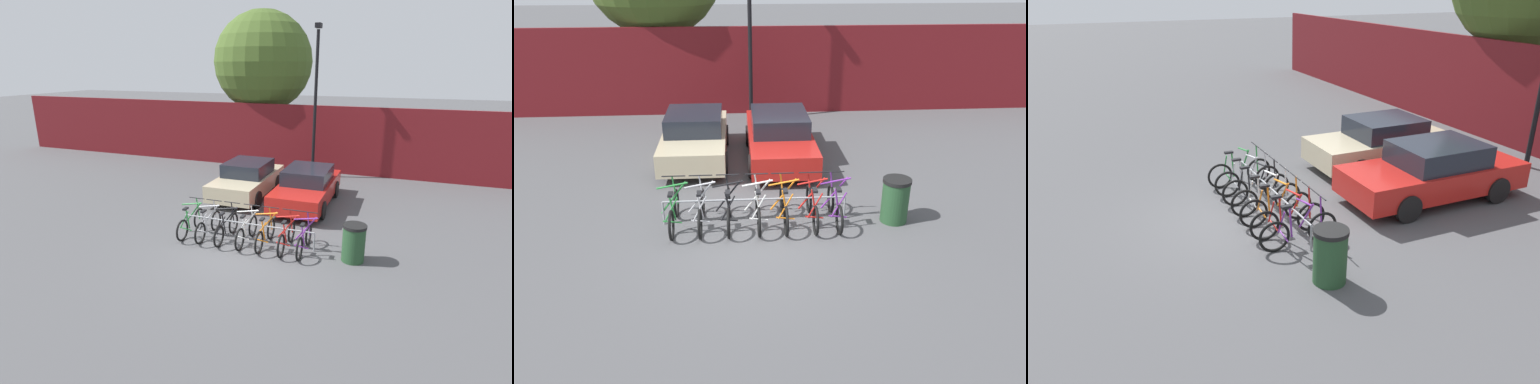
% 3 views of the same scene
% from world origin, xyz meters
% --- Properties ---
extents(ground_plane, '(120.00, 120.00, 0.00)m').
position_xyz_m(ground_plane, '(0.00, 0.00, 0.00)').
color(ground_plane, '#4C4C4F').
extents(bike_rack, '(4.12, 0.04, 0.57)m').
position_xyz_m(bike_rack, '(-0.09, 0.68, 0.49)').
color(bike_rack, gray).
rests_on(bike_rack, ground).
extents(bicycle_green, '(0.68, 1.71, 1.05)m').
position_xyz_m(bicycle_green, '(-1.88, 0.53, 0.38)').
color(bicycle_green, black).
rests_on(bicycle_green, ground).
extents(bicycle_silver, '(0.68, 1.71, 1.05)m').
position_xyz_m(bicycle_silver, '(-1.28, 0.53, 0.38)').
color(bicycle_silver, black).
rests_on(bicycle_silver, ground).
extents(bicycle_black, '(0.68, 1.71, 1.05)m').
position_xyz_m(bicycle_black, '(-0.68, 0.53, 0.38)').
color(bicycle_black, black).
rests_on(bicycle_black, ground).
extents(bicycle_white, '(0.68, 1.71, 1.05)m').
position_xyz_m(bicycle_white, '(-0.03, 0.53, 0.38)').
color(bicycle_white, black).
rests_on(bicycle_white, ground).
extents(bicycle_orange, '(0.68, 1.71, 1.05)m').
position_xyz_m(bicycle_orange, '(0.55, 0.53, 0.38)').
color(bicycle_orange, black).
rests_on(bicycle_orange, ground).
extents(bicycle_red, '(0.68, 1.71, 1.05)m').
position_xyz_m(bicycle_red, '(1.18, 0.53, 0.38)').
color(bicycle_red, black).
rests_on(bicycle_red, ground).
extents(bicycle_purple, '(0.68, 1.71, 1.05)m').
position_xyz_m(bicycle_purple, '(1.70, 0.53, 0.38)').
color(bicycle_purple, black).
rests_on(bicycle_purple, ground).
extents(car_beige, '(1.91, 4.14, 1.40)m').
position_xyz_m(car_beige, '(-1.67, 4.71, 0.69)').
color(car_beige, '#C1B28E').
rests_on(car_beige, ground).
extents(car_red, '(1.91, 4.46, 1.40)m').
position_xyz_m(car_red, '(0.80, 4.51, 0.69)').
color(car_red, red).
rests_on(car_red, ground).
extents(trash_bin, '(0.63, 0.63, 1.03)m').
position_xyz_m(trash_bin, '(3.04, 0.49, 0.52)').
color(trash_bin, '#234728').
rests_on(trash_bin, ground).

